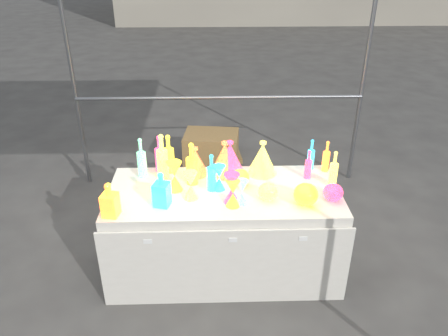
{
  "coord_description": "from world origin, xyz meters",
  "views": [
    {
      "loc": [
        -0.09,
        -2.9,
        2.5
      ],
      "look_at": [
        0.0,
        0.0,
        0.95
      ],
      "focal_mm": 35.0,
      "sensor_mm": 36.0,
      "label": 1
    }
  ],
  "objects_px": {
    "cardboard_box_closed": "(211,151)",
    "decanter_0": "(110,199)",
    "bottle_0": "(169,154)",
    "lampshade_0": "(225,158)",
    "globe_0": "(306,196)",
    "hourglass_0": "(233,193)",
    "display_table": "(224,231)"
  },
  "relations": [
    {
      "from": "bottle_0",
      "to": "globe_0",
      "type": "bearing_deg",
      "value": -27.3
    },
    {
      "from": "decanter_0",
      "to": "lampshade_0",
      "type": "height_order",
      "value": "lampshade_0"
    },
    {
      "from": "globe_0",
      "to": "lampshade_0",
      "type": "height_order",
      "value": "lampshade_0"
    },
    {
      "from": "decanter_0",
      "to": "bottle_0",
      "type": "bearing_deg",
      "value": 71.81
    },
    {
      "from": "cardboard_box_closed",
      "to": "bottle_0",
      "type": "bearing_deg",
      "value": -96.72
    },
    {
      "from": "cardboard_box_closed",
      "to": "decanter_0",
      "type": "relative_size",
      "value": 2.4
    },
    {
      "from": "cardboard_box_closed",
      "to": "hourglass_0",
      "type": "height_order",
      "value": "hourglass_0"
    },
    {
      "from": "bottle_0",
      "to": "decanter_0",
      "type": "bearing_deg",
      "value": -119.54
    },
    {
      "from": "bottle_0",
      "to": "lampshade_0",
      "type": "xyz_separation_m",
      "value": [
        0.46,
        -0.05,
        -0.02
      ]
    },
    {
      "from": "bottle_0",
      "to": "decanter_0",
      "type": "distance_m",
      "value": 0.73
    },
    {
      "from": "cardboard_box_closed",
      "to": "hourglass_0",
      "type": "relative_size",
      "value": 2.99
    },
    {
      "from": "display_table",
      "to": "lampshade_0",
      "type": "bearing_deg",
      "value": 86.99
    },
    {
      "from": "lampshade_0",
      "to": "globe_0",
      "type": "bearing_deg",
      "value": -51.07
    },
    {
      "from": "display_table",
      "to": "cardboard_box_closed",
      "type": "xyz_separation_m",
      "value": [
        -0.1,
        1.79,
        -0.15
      ]
    },
    {
      "from": "decanter_0",
      "to": "hourglass_0",
      "type": "bearing_deg",
      "value": 17.57
    },
    {
      "from": "display_table",
      "to": "bottle_0",
      "type": "distance_m",
      "value": 0.78
    },
    {
      "from": "bottle_0",
      "to": "display_table",
      "type": "bearing_deg",
      "value": -36.99
    },
    {
      "from": "cardboard_box_closed",
      "to": "lampshade_0",
      "type": "xyz_separation_m",
      "value": [
        0.11,
        -1.5,
        0.67
      ]
    },
    {
      "from": "hourglass_0",
      "to": "bottle_0",
      "type": "bearing_deg",
      "value": 133.01
    },
    {
      "from": "cardboard_box_closed",
      "to": "globe_0",
      "type": "distance_m",
      "value": 2.19
    },
    {
      "from": "lampshade_0",
      "to": "hourglass_0",
      "type": "bearing_deg",
      "value": -95.92
    },
    {
      "from": "decanter_0",
      "to": "lampshade_0",
      "type": "bearing_deg",
      "value": 46.84
    },
    {
      "from": "display_table",
      "to": "lampshade_0",
      "type": "distance_m",
      "value": 0.59
    },
    {
      "from": "lampshade_0",
      "to": "bottle_0",
      "type": "bearing_deg",
      "value": 162.95
    },
    {
      "from": "globe_0",
      "to": "hourglass_0",
      "type": "bearing_deg",
      "value": -179.49
    },
    {
      "from": "decanter_0",
      "to": "hourglass_0",
      "type": "xyz_separation_m",
      "value": [
        0.86,
        0.09,
        -0.03
      ]
    },
    {
      "from": "cardboard_box_closed",
      "to": "hourglass_0",
      "type": "distance_m",
      "value": 2.1
    },
    {
      "from": "decanter_0",
      "to": "globe_0",
      "type": "bearing_deg",
      "value": 15.4
    },
    {
      "from": "globe_0",
      "to": "cardboard_box_closed",
      "type": "bearing_deg",
      "value": 109.08
    },
    {
      "from": "hourglass_0",
      "to": "globe_0",
      "type": "xyz_separation_m",
      "value": [
        0.53,
        0.0,
        -0.03
      ]
    },
    {
      "from": "bottle_0",
      "to": "hourglass_0",
      "type": "bearing_deg",
      "value": -46.99
    },
    {
      "from": "display_table",
      "to": "globe_0",
      "type": "relative_size",
      "value": 9.94
    }
  ]
}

